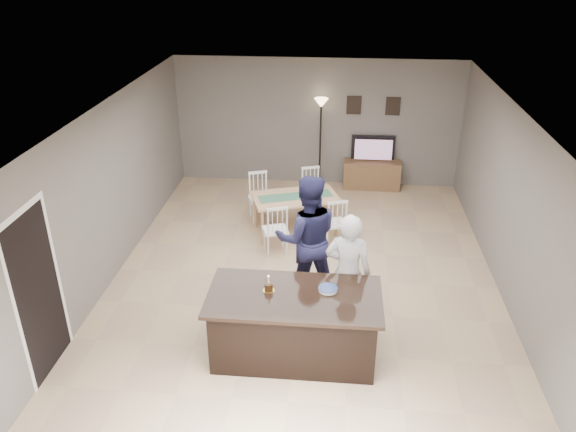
# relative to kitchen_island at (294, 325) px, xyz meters

# --- Properties ---
(floor) EXTENTS (8.00, 8.00, 0.00)m
(floor) POSITION_rel_kitchen_island_xyz_m (0.00, 1.80, -0.45)
(floor) COLOR tan
(floor) RESTS_ON ground
(room_shell) EXTENTS (8.00, 8.00, 8.00)m
(room_shell) POSITION_rel_kitchen_island_xyz_m (0.00, 1.80, 1.22)
(room_shell) COLOR slate
(room_shell) RESTS_ON floor
(kitchen_island) EXTENTS (2.15, 1.10, 0.90)m
(kitchen_island) POSITION_rel_kitchen_island_xyz_m (0.00, 0.00, 0.00)
(kitchen_island) COLOR black
(kitchen_island) RESTS_ON floor
(tv_console) EXTENTS (1.20, 0.40, 0.60)m
(tv_console) POSITION_rel_kitchen_island_xyz_m (1.20, 5.57, -0.15)
(tv_console) COLOR brown
(tv_console) RESTS_ON floor
(television) EXTENTS (0.91, 0.12, 0.53)m
(television) POSITION_rel_kitchen_island_xyz_m (1.20, 5.64, 0.41)
(television) COLOR black
(television) RESTS_ON tv_console
(tv_screen_glow) EXTENTS (0.78, 0.00, 0.78)m
(tv_screen_glow) POSITION_rel_kitchen_island_xyz_m (1.20, 5.56, 0.42)
(tv_screen_glow) COLOR #D95918
(tv_screen_glow) RESTS_ON tv_console
(picture_frames) EXTENTS (1.10, 0.02, 0.38)m
(picture_frames) POSITION_rel_kitchen_island_xyz_m (1.15, 5.78, 1.30)
(picture_frames) COLOR black
(picture_frames) RESTS_ON room_shell
(doorway) EXTENTS (0.00, 2.10, 2.65)m
(doorway) POSITION_rel_kitchen_island_xyz_m (-2.99, -0.50, 0.80)
(doorway) COLOR black
(doorway) RESTS_ON floor
(woman) EXTENTS (0.68, 0.51, 1.70)m
(woman) POSITION_rel_kitchen_island_xyz_m (0.66, 0.67, 0.40)
(woman) COLOR silver
(woman) RESTS_ON floor
(man) EXTENTS (1.06, 0.89, 1.93)m
(man) POSITION_rel_kitchen_island_xyz_m (0.07, 1.35, 0.51)
(man) COLOR #1C1B3D
(man) RESTS_ON floor
(birthday_cake) EXTENTS (0.14, 0.14, 0.22)m
(birthday_cake) POSITION_rel_kitchen_island_xyz_m (-0.33, 0.07, 0.50)
(birthday_cake) COLOR gold
(birthday_cake) RESTS_ON kitchen_island
(plate_stack) EXTENTS (0.24, 0.24, 0.04)m
(plate_stack) POSITION_rel_kitchen_island_xyz_m (0.41, 0.14, 0.46)
(plate_stack) COLOR white
(plate_stack) RESTS_ON kitchen_island
(dining_table) EXTENTS (1.91, 2.07, 0.92)m
(dining_table) POSITION_rel_kitchen_island_xyz_m (-0.27, 3.39, 0.13)
(dining_table) COLOR tan
(dining_table) RESTS_ON floor
(floor_lamp) EXTENTS (0.29, 0.29, 1.92)m
(floor_lamp) POSITION_rel_kitchen_island_xyz_m (0.08, 5.59, 1.04)
(floor_lamp) COLOR black
(floor_lamp) RESTS_ON floor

